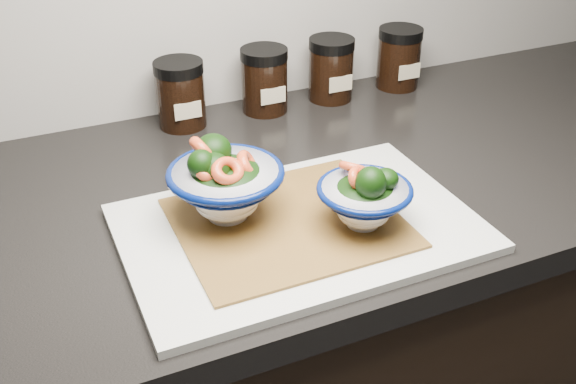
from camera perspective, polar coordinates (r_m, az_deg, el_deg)
name	(u,v)px	position (r m, az deg, el deg)	size (l,w,h in m)	color
countertop	(326,182)	(1.02, 3.23, 0.83)	(3.50, 0.60, 0.04)	black
cutting_board	(299,228)	(0.87, 0.93, -3.07)	(0.45, 0.30, 0.01)	beige
bamboo_mat	(288,222)	(0.87, 0.00, -2.59)	(0.28, 0.24, 0.00)	olive
bowl_left	(225,184)	(0.86, -5.38, 0.71)	(0.15, 0.15, 0.11)	white
bowl_right	(365,198)	(0.85, 6.54, -0.49)	(0.12, 0.12, 0.09)	white
spice_jar_a	(181,94)	(1.14, -9.08, 8.19)	(0.08, 0.08, 0.11)	black
spice_jar_b	(264,80)	(1.18, -2.00, 9.45)	(0.08, 0.08, 0.11)	black
spice_jar_c	(331,69)	(1.23, 3.66, 10.35)	(0.08, 0.08, 0.11)	black
spice_jar_d	(399,58)	(1.30, 9.37, 11.16)	(0.08, 0.08, 0.11)	black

